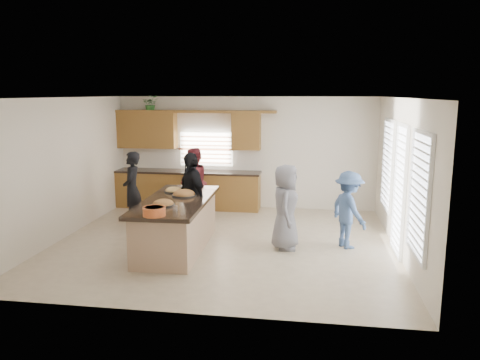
% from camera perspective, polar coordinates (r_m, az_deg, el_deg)
% --- Properties ---
extents(floor, '(6.50, 6.50, 0.00)m').
position_cam_1_polar(floor, '(9.23, -1.99, -7.66)').
color(floor, beige).
rests_on(floor, ground).
extents(room_shell, '(6.52, 6.02, 2.81)m').
position_cam_1_polar(room_shell, '(8.82, -2.07, 4.15)').
color(room_shell, silver).
rests_on(room_shell, ground).
extents(back_cabinetry, '(4.08, 0.66, 2.46)m').
position_cam_1_polar(back_cabinetry, '(11.92, -6.55, 0.97)').
color(back_cabinetry, olive).
rests_on(back_cabinetry, ground).
extents(right_wall_glazing, '(0.06, 4.00, 2.25)m').
position_cam_1_polar(right_wall_glazing, '(8.76, 18.96, -0.16)').
color(right_wall_glazing, white).
rests_on(right_wall_glazing, ground).
extents(island, '(1.21, 2.73, 0.95)m').
position_cam_1_polar(island, '(8.85, -7.71, -5.49)').
color(island, tan).
rests_on(island, ground).
extents(platter_front, '(0.40, 0.40, 0.16)m').
position_cam_1_polar(platter_front, '(8.29, -9.34, -2.88)').
color(platter_front, black).
rests_on(platter_front, island).
extents(platter_mid, '(0.47, 0.47, 0.19)m').
position_cam_1_polar(platter_mid, '(9.00, -6.84, -1.75)').
color(platter_mid, black).
rests_on(platter_mid, island).
extents(platter_back, '(0.36, 0.36, 0.15)m').
position_cam_1_polar(platter_back, '(9.37, -8.10, -1.29)').
color(platter_back, black).
rests_on(platter_back, island).
extents(salad_bowl, '(0.36, 0.36, 0.14)m').
position_cam_1_polar(salad_bowl, '(7.61, -10.42, -3.73)').
color(salad_bowl, '#CA5625').
rests_on(salad_bowl, island).
extents(clear_cup, '(0.08, 0.08, 0.09)m').
position_cam_1_polar(clear_cup, '(7.86, -7.91, -3.44)').
color(clear_cup, white).
rests_on(clear_cup, island).
extents(plate_stack, '(0.23, 0.23, 0.05)m').
position_cam_1_polar(plate_stack, '(9.54, -6.09, -1.04)').
color(plate_stack, '#C09DE4').
rests_on(plate_stack, island).
extents(flower_vase, '(0.14, 0.14, 0.45)m').
position_cam_1_polar(flower_vase, '(9.83, -6.00, 0.66)').
color(flower_vase, silver).
rests_on(flower_vase, island).
extents(potted_plant, '(0.47, 0.44, 0.43)m').
position_cam_1_polar(potted_plant, '(12.11, -10.82, 9.10)').
color(potted_plant, '#2F6D2B').
rests_on(potted_plant, back_cabinetry).
extents(woman_left_back, '(0.51, 0.67, 1.64)m').
position_cam_1_polar(woman_left_back, '(10.48, -13.01, -1.07)').
color(woman_left_back, black).
rests_on(woman_left_back, ground).
extents(woman_left_mid, '(0.89, 0.98, 1.64)m').
position_cam_1_polar(woman_left_mid, '(10.96, -5.71, -0.35)').
color(woman_left_mid, maroon).
rests_on(woman_left_mid, ground).
extents(woman_left_front, '(0.97, 1.06, 1.74)m').
position_cam_1_polar(woman_left_front, '(9.31, -5.95, -1.98)').
color(woman_left_front, black).
rests_on(woman_left_front, ground).
extents(woman_right_back, '(0.95, 1.09, 1.46)m').
position_cam_1_polar(woman_right_back, '(9.00, 13.11, -3.56)').
color(woman_right_back, '#3C5784').
rests_on(woman_right_back, ground).
extents(woman_right_front, '(0.51, 0.78, 1.60)m').
position_cam_1_polar(woman_right_front, '(8.73, 5.57, -3.30)').
color(woman_right_front, slate).
rests_on(woman_right_front, ground).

